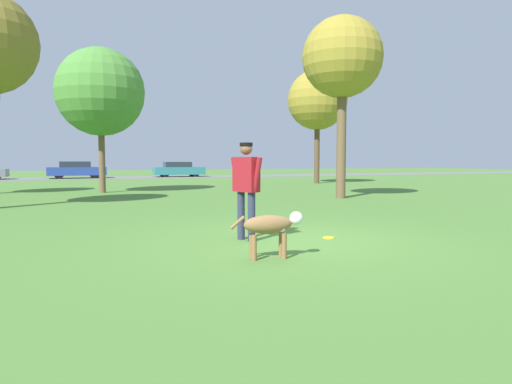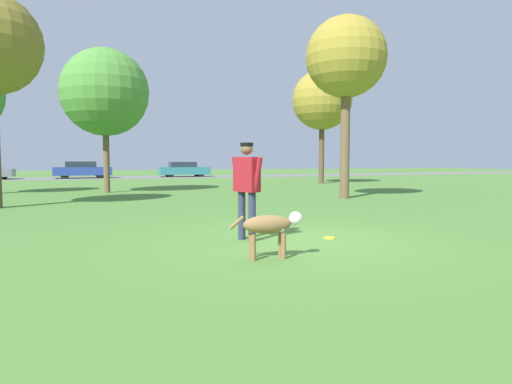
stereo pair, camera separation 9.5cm
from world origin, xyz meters
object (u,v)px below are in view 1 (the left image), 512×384
Objects in this scene: dog at (272,226)px; tree_far_right at (317,100)px; person at (246,182)px; tree_near_right at (342,59)px; tree_mid_center at (100,92)px; parked_car_teal at (179,169)px; frisbee at (329,238)px; parked_car_blue at (76,170)px.

tree_far_right is at bearing 65.81° from dog.
dog is at bearing -30.52° from person.
person is 10.30m from tree_near_right.
parked_car_teal is at bearing 67.36° from tree_mid_center.
parked_car_blue is at bearing 96.88° from frisbee.
parked_car_teal is (-0.65, 23.83, -4.45)m from tree_near_right.
frisbee is (1.44, -0.37, -1.01)m from person.
tree_far_right reaches higher than tree_mid_center.
parked_car_teal is at bearing 86.98° from dog.
tree_far_right reaches higher than person.
person is 13.79m from tree_mid_center.
tree_far_right is (9.65, 17.17, 4.98)m from frisbee.
frisbee is at bearing -96.13° from parked_car_teal.
frisbee is 0.03× the size of tree_near_right.
parked_car_blue is at bearing 134.23° from tree_far_right.
person reaches higher than parked_car_blue.
tree_near_right is 25.53m from parked_car_blue.
tree_far_right is at bearing 15.45° from tree_mid_center.
tree_far_right reaches higher than parked_car_teal.
person is at bearing -98.85° from parked_car_teal.
tree_far_right is 15.58m from parked_car_teal.
tree_near_right is 0.97× the size of tree_far_right.
dog is at bearing -145.19° from frisbee.
tree_near_right is 10.89m from tree_far_right.
tree_near_right is at bearing -38.72° from tree_mid_center.
person is at bearing -123.44° from tree_far_right.
parked_car_blue is (-2.28, 30.54, -0.36)m from person.
tree_near_right is at bearing 55.75° from frisbee.
dog is 5.08× the size of frisbee.
frisbee is at bearing 52.59° from person.
person is 20.52m from tree_far_right.
person is at bearing 89.96° from dog.
person is 31.32m from parked_car_teal.
tree_far_right is at bearing 60.67° from frisbee.
parked_car_blue is (-2.08, 32.06, 0.20)m from dog.
person is 0.40× the size of parked_car_teal.
tree_mid_center is 17.62m from parked_car_blue.
parked_car_blue is 1.01× the size of parked_car_teal.
parked_car_blue reaches higher than dog.
tree_mid_center is (-2.95, 13.69, 4.28)m from frisbee.
tree_far_right is at bearing -47.26° from parked_car_blue.
frisbee is at bearing -119.33° from tree_far_right.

